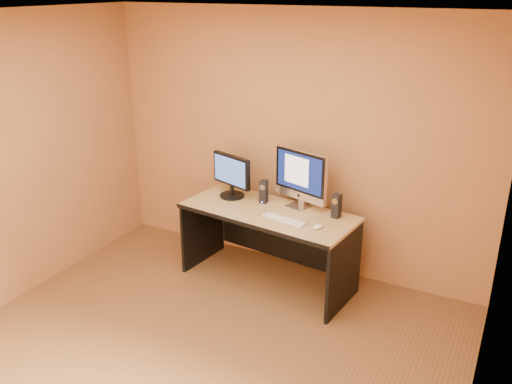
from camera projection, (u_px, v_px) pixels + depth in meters
floor at (185, 369)px, 4.19m from camera, size 4.00×4.00×0.00m
walls at (176, 216)px, 3.72m from camera, size 4.00×4.00×2.60m
ceiling at (164, 18)px, 3.25m from camera, size 4.00×4.00×0.00m
desk at (268, 247)px, 5.28m from camera, size 1.74×0.91×0.77m
imac at (299, 179)px, 5.12m from camera, size 0.63×0.38×0.57m
second_monitor at (232, 176)px, 5.40m from camera, size 0.55×0.39×0.44m
speaker_left at (264, 192)px, 5.30m from camera, size 0.08×0.08×0.23m
speaker_right at (337, 206)px, 4.96m from camera, size 0.08×0.08×0.23m
keyboard at (283, 220)px, 4.93m from camera, size 0.46×0.19×0.02m
mouse at (318, 227)px, 4.77m from camera, size 0.09×0.12×0.04m
cable_a at (308, 205)px, 5.27m from camera, size 0.06×0.23×0.01m
cable_b at (299, 204)px, 5.29m from camera, size 0.11×0.16×0.01m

